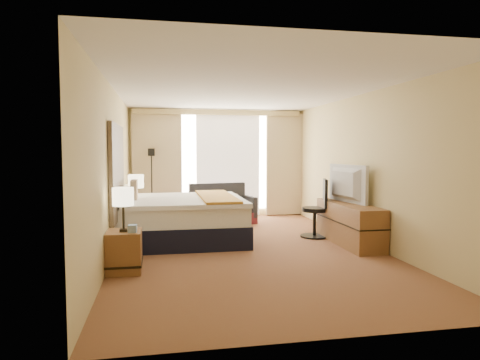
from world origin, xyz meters
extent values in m
cube|color=maroon|center=(0.00, 0.00, 0.00)|extent=(4.20, 7.00, 0.02)
cube|color=silver|center=(0.00, 0.00, 2.60)|extent=(4.20, 7.00, 0.02)
cube|color=tan|center=(0.00, 3.50, 1.30)|extent=(4.20, 0.02, 2.60)
cube|color=tan|center=(0.00, -3.50, 1.30)|extent=(4.20, 0.02, 2.60)
cube|color=tan|center=(-2.10, 0.00, 1.30)|extent=(0.02, 7.00, 2.60)
cube|color=tan|center=(2.10, 0.00, 1.30)|extent=(0.02, 7.00, 2.60)
cube|color=black|center=(-2.06, 0.20, 1.28)|extent=(0.06, 1.85, 1.50)
cube|color=brown|center=(-1.87, -1.05, 0.28)|extent=(0.45, 0.52, 0.55)
cube|color=brown|center=(-1.87, 1.45, 0.28)|extent=(0.45, 0.52, 0.55)
cube|color=brown|center=(1.83, 0.00, 0.35)|extent=(0.50, 1.80, 0.70)
cube|color=white|center=(0.25, 3.47, 1.32)|extent=(2.30, 0.02, 2.30)
cube|color=beige|center=(-1.45, 3.38, 1.27)|extent=(1.15, 0.09, 2.50)
cube|color=beige|center=(1.65, 3.38, 1.27)|extent=(0.90, 0.09, 2.50)
cube|color=white|center=(0.25, 3.43, 1.27)|extent=(1.55, 0.04, 2.50)
cube|color=tan|center=(0.00, 3.34, 2.52)|extent=(4.00, 0.16, 0.12)
cube|color=black|center=(-1.05, 0.82, 0.19)|extent=(2.27, 2.05, 0.38)
cube|color=white|center=(-1.05, 0.82, 0.54)|extent=(2.21, 2.00, 0.32)
cube|color=white|center=(-0.96, 0.82, 0.73)|extent=(2.07, 2.07, 0.08)
cube|color=#BB812B|center=(-0.38, 0.82, 0.78)|extent=(0.59, 2.07, 0.04)
cube|color=white|center=(-1.99, 0.32, 0.86)|extent=(0.30, 0.84, 0.19)
cube|color=white|center=(-1.99, 1.32, 0.86)|extent=(0.30, 0.84, 0.19)
cube|color=#C1B49E|center=(-1.84, 0.82, 0.91)|extent=(0.11, 0.45, 0.39)
cube|color=maroon|center=(-0.05, 2.45, 0.13)|extent=(1.53, 1.02, 0.25)
cube|color=#29292E|center=(-0.04, 2.40, 0.33)|extent=(1.40, 0.85, 0.16)
cube|color=#29292E|center=(-0.10, 2.75, 0.60)|extent=(1.31, 0.40, 0.55)
cube|color=#29292E|center=(-0.68, 2.32, 0.36)|extent=(0.25, 0.76, 0.45)
cube|color=#29292E|center=(0.59, 2.58, 0.36)|extent=(0.25, 0.76, 0.45)
cube|color=#C1B49E|center=(0.21, 2.45, 0.50)|extent=(0.15, 0.36, 0.32)
cube|color=black|center=(-1.58, 3.15, 0.01)|extent=(0.21, 0.21, 0.02)
cylinder|color=black|center=(-1.58, 3.15, 0.76)|extent=(0.03, 0.03, 1.48)
cube|color=black|center=(-1.58, 3.15, 1.58)|extent=(0.15, 0.15, 0.17)
cylinder|color=black|center=(1.44, 0.66, 0.02)|extent=(0.53, 0.53, 0.03)
cylinder|color=black|center=(1.44, 0.66, 0.27)|extent=(0.06, 0.06, 0.48)
cylinder|color=black|center=(1.44, 0.66, 0.52)|extent=(0.46, 0.46, 0.07)
cube|color=black|center=(1.63, 0.60, 0.82)|extent=(0.17, 0.42, 0.53)
cube|color=black|center=(-1.87, -1.10, 0.57)|extent=(0.10, 0.10, 0.04)
cylinder|color=black|center=(-1.87, -1.10, 0.76)|extent=(0.03, 0.03, 0.35)
cylinder|color=beige|center=(-1.87, -1.10, 1.02)|extent=(0.28, 0.28, 0.24)
cube|color=black|center=(-1.83, 1.38, 0.57)|extent=(0.10, 0.10, 0.04)
cylinder|color=black|center=(-1.83, 1.38, 0.77)|extent=(0.03, 0.03, 0.36)
cylinder|color=beige|center=(-1.83, 1.38, 1.04)|extent=(0.29, 0.29, 0.25)
cube|color=#7E9BC3|center=(-1.75, -1.17, 0.60)|extent=(0.12, 0.12, 0.10)
cube|color=black|center=(-1.80, 1.62, 0.58)|extent=(0.18, 0.15, 0.06)
imported|color=black|center=(1.78, 0.21, 1.03)|extent=(0.30, 1.17, 0.67)
camera|label=1|loc=(-1.39, -6.86, 1.62)|focal=32.00mm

